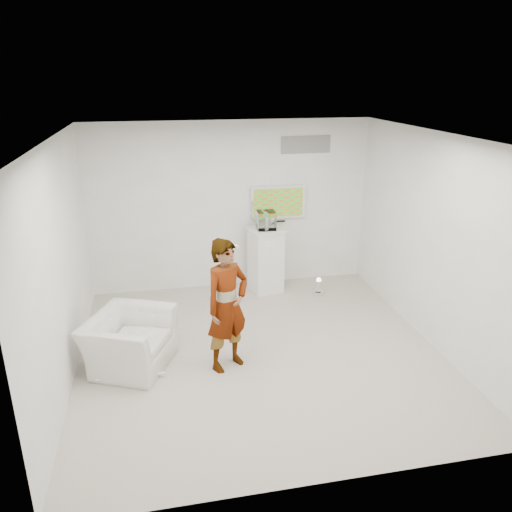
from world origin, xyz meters
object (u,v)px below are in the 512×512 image
Objects in this scene: armchair at (129,341)px; pedestal at (266,260)px; person at (227,305)px; floor_uplight at (318,287)px; tv at (278,202)px.

pedestal is at bearing -23.71° from armchair.
person is 1.55× the size of pedestal.
person reaches higher than floor_uplight.
person is (-1.34, -2.71, -0.65)m from tv.
pedestal reaches higher than floor_uplight.
person reaches higher than pedestal.
person is 2.61m from pedestal.
person is 5.89× the size of floor_uplight.
pedestal is 3.80× the size of floor_uplight.
tv is 3.77m from armchair.
tv is 1.69m from floor_uplight.
tv reaches higher than person.
floor_uplight is (1.92, 1.97, -0.75)m from person.
armchair is 3.14m from pedestal.
pedestal is (-0.29, -0.33, -0.97)m from tv.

